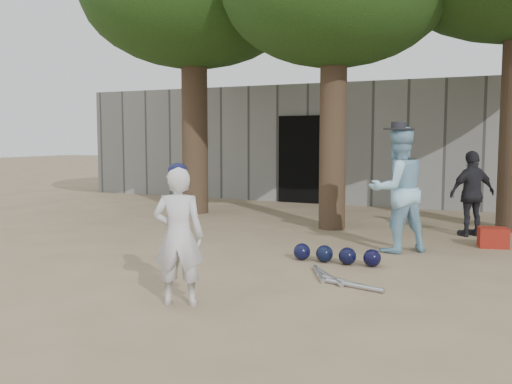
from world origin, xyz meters
The scene contains 8 objects.
ground centered at (0.00, 0.00, 0.00)m, with size 70.00×70.00×0.00m, color #937C5E.
boy_player centered at (0.71, -1.00, 0.69)m, with size 0.50×0.33×1.38m, color silver.
spectator_blue centered at (2.11, 2.60, 0.91)m, with size 0.88×0.69×1.81m, color #94C9E5.
spectator_dark centered at (2.97, 4.46, 0.72)m, with size 0.84×0.35×1.44m, color black.
red_bag centered at (3.36, 3.55, 0.15)m, with size 0.42×0.32×0.30m, color maroon.
back_building centered at (0.00, 10.33, 1.50)m, with size 16.00×5.24×3.00m.
helmet_row centered at (1.55, 1.46, 0.12)m, with size 1.19×0.26×0.23m.
bat_pile centered at (1.85, 0.53, 0.03)m, with size 1.09×0.81×0.06m.
Camera 1 is at (3.81, -5.68, 1.67)m, focal length 40.00 mm.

